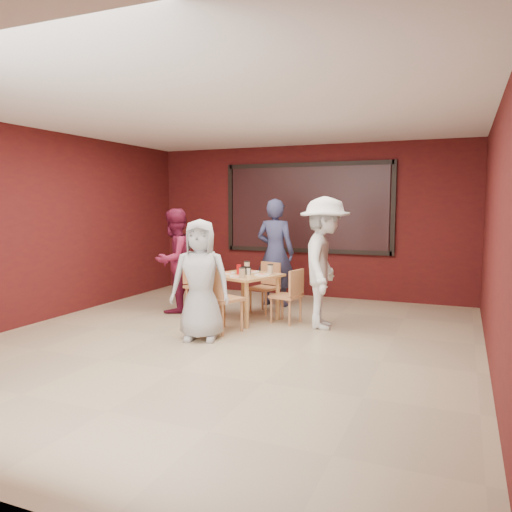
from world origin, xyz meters
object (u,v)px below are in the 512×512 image
at_px(diner_left, 175,261).
at_px(diner_right, 324,263).
at_px(diner_front, 200,280).
at_px(diner_back, 275,252).
at_px(dining_table, 245,279).
at_px(chair_back, 267,284).
at_px(chair_left, 200,281).
at_px(chair_right, 290,293).
at_px(chair_front, 219,295).

relative_size(diner_left, diner_right, 0.90).
height_order(diner_front, diner_back, diner_back).
height_order(diner_front, diner_right, diner_right).
height_order(dining_table, chair_back, dining_table).
height_order(diner_back, diner_right, diner_right).
bearing_deg(chair_left, diner_front, -60.51).
relative_size(chair_back, diner_right, 0.43).
bearing_deg(chair_left, diner_back, 54.94).
bearing_deg(dining_table, chair_left, 176.67).
bearing_deg(diner_right, chair_left, 80.00).
bearing_deg(chair_right, chair_front, -129.31).
height_order(dining_table, chair_right, dining_table).
xyz_separation_m(chair_front, diner_left, (-1.25, 0.92, 0.31)).
relative_size(chair_front, diner_right, 0.50).
bearing_deg(diner_right, diner_back, 35.23).
xyz_separation_m(chair_left, diner_front, (0.69, -1.23, 0.24)).
bearing_deg(chair_right, chair_back, 134.43).
distance_m(dining_table, chair_right, 0.71).
xyz_separation_m(diner_back, diner_right, (1.17, -1.20, 0.01)).
distance_m(dining_table, diner_right, 1.24).
relative_size(diner_back, diner_right, 0.99).
height_order(chair_front, chair_left, chair_left).
bearing_deg(dining_table, chair_back, 82.66).
relative_size(chair_front, diner_left, 0.55).
bearing_deg(dining_table, diner_back, 88.43).
relative_size(dining_table, diner_right, 0.61).
xyz_separation_m(dining_table, chair_back, (0.09, 0.68, -0.17)).
distance_m(chair_back, diner_back, 0.70).
bearing_deg(chair_back, diner_right, -30.78).
bearing_deg(chair_front, chair_right, 50.69).
bearing_deg(chair_left, chair_right, 0.84).
height_order(chair_back, chair_right, chair_back).
height_order(dining_table, diner_right, diner_right).
height_order(chair_back, diner_left, diner_left).
bearing_deg(dining_table, chair_front, -91.73).
xyz_separation_m(dining_table, diner_back, (0.03, 1.21, 0.29)).
height_order(chair_front, diner_left, diner_left).
relative_size(chair_left, diner_left, 0.57).
bearing_deg(diner_back, chair_right, 120.79).
bearing_deg(diner_right, diner_front, 123.74).
bearing_deg(dining_table, diner_front, -94.34).
height_order(chair_left, diner_front, diner_front).
relative_size(chair_front, diner_front, 0.59).
bearing_deg(chair_right, diner_right, -5.92).
xyz_separation_m(chair_back, chair_right, (0.60, -0.61, -0.00)).
height_order(chair_left, chair_right, chair_left).
height_order(chair_front, diner_front, diner_front).
relative_size(chair_left, diner_right, 0.51).
xyz_separation_m(chair_back, diner_back, (-0.05, 0.53, 0.46)).
xyz_separation_m(dining_table, chair_front, (-0.02, -0.80, -0.10)).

